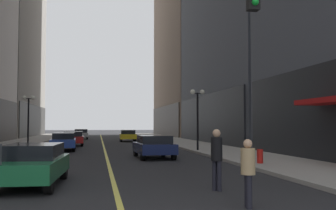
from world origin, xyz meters
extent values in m
plane|color=#262628|center=(0.00, 35.00, 0.00)|extent=(200.00, 200.00, 0.00)
cube|color=#9E9991|center=(-8.25, 35.00, 0.07)|extent=(4.50, 78.00, 0.15)
cube|color=#9E9991|center=(8.25, 35.00, 0.07)|extent=(4.50, 78.00, 0.15)
cube|color=#E5D64C|center=(0.00, 35.00, 0.00)|extent=(0.16, 70.00, 0.01)
cube|color=#3A3935|center=(-10.60, 60.00, 2.50)|extent=(0.50, 24.70, 5.00)
cube|color=black|center=(10.60, 34.50, 2.50)|extent=(0.50, 22.80, 5.00)
cube|color=#332A23|center=(10.60, 60.00, 2.50)|extent=(0.50, 24.70, 5.00)
cube|color=#B21414|center=(9.70, 10.47, 3.00)|extent=(1.60, 4.19, 0.24)
cube|color=#196038|center=(-2.58, 7.81, 0.59)|extent=(2.02, 4.42, 0.55)
cube|color=black|center=(-2.57, 8.03, 1.07)|extent=(1.71, 2.50, 0.50)
cylinder|color=black|center=(-1.87, 6.26, 0.32)|extent=(0.25, 0.65, 0.64)
cylinder|color=black|center=(-1.72, 9.29, 0.32)|extent=(0.25, 0.65, 0.64)
cylinder|color=black|center=(-3.29, 9.37, 0.32)|extent=(0.25, 0.65, 0.64)
cube|color=#141E4C|center=(2.66, 17.42, 0.59)|extent=(2.12, 4.11, 0.55)
cube|color=black|center=(2.67, 17.22, 1.07)|extent=(1.81, 2.33, 0.50)
cylinder|color=black|center=(1.75, 18.79, 0.32)|extent=(0.25, 0.65, 0.64)
cylinder|color=black|center=(3.46, 18.87, 0.32)|extent=(0.25, 0.65, 0.64)
cylinder|color=black|center=(1.87, 15.97, 0.32)|extent=(0.25, 0.65, 0.64)
cylinder|color=black|center=(3.58, 16.05, 0.32)|extent=(0.25, 0.65, 0.64)
cube|color=navy|center=(-3.03, 25.16, 0.59)|extent=(1.93, 4.76, 0.55)
cube|color=black|center=(-3.04, 25.39, 1.07)|extent=(1.64, 2.69, 0.50)
cylinder|color=black|center=(-2.21, 23.54, 0.32)|extent=(0.24, 0.65, 0.64)
cylinder|color=black|center=(-3.72, 23.48, 0.32)|extent=(0.24, 0.65, 0.64)
cylinder|color=black|center=(-2.34, 26.83, 0.32)|extent=(0.24, 0.65, 0.64)
cylinder|color=black|center=(-3.85, 26.77, 0.32)|extent=(0.24, 0.65, 0.64)
cube|color=#B21919|center=(-2.73, 31.76, 0.59)|extent=(1.95, 4.13, 0.55)
cube|color=black|center=(-2.74, 31.96, 1.07)|extent=(1.68, 2.33, 0.50)
cylinder|color=black|center=(-1.89, 30.35, 0.32)|extent=(0.24, 0.65, 0.64)
cylinder|color=black|center=(-3.51, 30.31, 0.32)|extent=(0.24, 0.65, 0.64)
cylinder|color=black|center=(-1.96, 33.21, 0.32)|extent=(0.24, 0.65, 0.64)
cylinder|color=black|center=(-3.57, 33.17, 0.32)|extent=(0.24, 0.65, 0.64)
cube|color=yellow|center=(2.88, 40.41, 0.59)|extent=(1.92, 4.24, 0.55)
cube|color=black|center=(2.87, 40.20, 1.07)|extent=(1.65, 2.39, 0.50)
cylinder|color=black|center=(2.14, 41.90, 0.32)|extent=(0.24, 0.65, 0.64)
cylinder|color=black|center=(3.70, 41.85, 0.32)|extent=(0.24, 0.65, 0.64)
cylinder|color=black|center=(2.05, 38.97, 0.32)|extent=(0.24, 0.65, 0.64)
cylinder|color=black|center=(3.61, 38.92, 0.32)|extent=(0.24, 0.65, 0.64)
cube|color=#B7B7BC|center=(-2.70, 48.67, 0.59)|extent=(1.95, 4.62, 0.55)
cube|color=black|center=(-2.71, 48.90, 1.07)|extent=(1.68, 2.60, 0.50)
cylinder|color=black|center=(-1.87, 47.08, 0.32)|extent=(0.23, 0.64, 0.64)
cylinder|color=black|center=(-3.48, 47.05, 0.32)|extent=(0.23, 0.64, 0.64)
cylinder|color=black|center=(-1.93, 50.29, 0.32)|extent=(0.23, 0.64, 0.64)
cylinder|color=black|center=(-3.54, 50.26, 0.32)|extent=(0.23, 0.64, 0.64)
cylinder|color=black|center=(2.93, 3.43, 0.39)|extent=(0.14, 0.14, 0.78)
cylinder|color=black|center=(2.95, 3.59, 0.39)|extent=(0.14, 0.14, 0.78)
cylinder|color=tan|center=(2.94, 3.51, 1.09)|extent=(0.38, 0.38, 0.62)
sphere|color=tan|center=(2.94, 3.51, 1.50)|extent=(0.21, 0.21, 0.21)
cylinder|color=black|center=(2.88, 6.02, 0.44)|extent=(0.14, 0.14, 0.88)
cylinder|color=black|center=(2.98, 5.90, 0.44)|extent=(0.14, 0.14, 0.88)
cylinder|color=black|center=(2.93, 5.96, 1.23)|extent=(0.48, 0.48, 0.69)
sphere|color=tan|center=(2.93, 5.96, 1.69)|extent=(0.24, 0.24, 0.24)
sphere|color=green|center=(3.20, 3.59, 4.92)|extent=(0.17, 0.17, 0.17)
cylinder|color=black|center=(-6.40, 30.07, 2.10)|extent=(0.14, 0.14, 4.20)
cylinder|color=black|center=(-6.40, 30.07, 4.15)|extent=(0.80, 0.06, 0.06)
sphere|color=white|center=(-6.75, 30.07, 4.25)|extent=(0.36, 0.36, 0.36)
sphere|color=white|center=(-6.05, 30.07, 4.25)|extent=(0.36, 0.36, 0.36)
cylinder|color=black|center=(6.40, 21.76, 2.10)|extent=(0.14, 0.14, 4.20)
cylinder|color=black|center=(6.40, 21.76, 4.15)|extent=(0.80, 0.06, 0.06)
sphere|color=white|center=(6.05, 21.76, 4.25)|extent=(0.36, 0.36, 0.36)
sphere|color=white|center=(6.75, 21.76, 4.25)|extent=(0.36, 0.36, 0.36)
cylinder|color=red|center=(6.90, 12.08, 0.40)|extent=(0.28, 0.28, 0.80)
camera|label=1|loc=(-0.54, -5.34, 1.95)|focal=42.30mm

